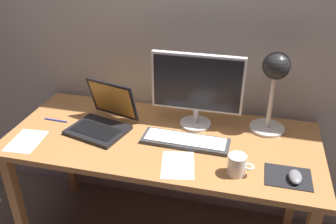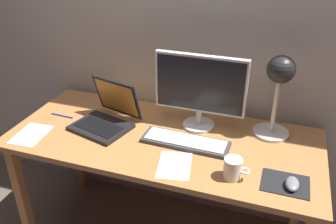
{
  "view_description": "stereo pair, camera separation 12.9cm",
  "coord_description": "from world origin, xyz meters",
  "views": [
    {
      "loc": [
        0.41,
        -1.51,
        1.74
      ],
      "look_at": [
        0.04,
        -0.05,
        0.92
      ],
      "focal_mm": 38.34,
      "sensor_mm": 36.0,
      "label": 1
    },
    {
      "loc": [
        0.53,
        -1.48,
        1.74
      ],
      "look_at": [
        0.04,
        -0.05,
        0.92
      ],
      "focal_mm": 38.34,
      "sensor_mm": 36.0,
      "label": 2
    }
  ],
  "objects": [
    {
      "name": "back_wall",
      "position": [
        0.0,
        0.4,
        1.3
      ],
      "size": [
        4.8,
        0.06,
        2.6
      ],
      "primitive_type": "cube",
      "color": "#A8A099",
      "rests_on": "ground"
    },
    {
      "name": "mousepad",
      "position": [
        0.62,
        -0.18,
        0.74
      ],
      "size": [
        0.2,
        0.16,
        0.0
      ],
      "primitive_type": "cube",
      "color": "black",
      "rests_on": "desk"
    },
    {
      "name": "pen",
      "position": [
        -0.62,
        0.02,
        0.74
      ],
      "size": [
        0.14,
        0.01,
        0.01
      ],
      "primitive_type": "cylinder",
      "rotation": [
        0.0,
        1.57,
        -0.04
      ],
      "color": "#2633A5",
      "rests_on": "desk"
    },
    {
      "name": "desk",
      "position": [
        0.0,
        0.0,
        0.66
      ],
      "size": [
        1.6,
        0.7,
        0.74
      ],
      "color": "#A8703D",
      "rests_on": "ground"
    },
    {
      "name": "laptop",
      "position": [
        -0.33,
        0.03,
        0.81
      ],
      "size": [
        0.36,
        0.36,
        0.24
      ],
      "color": "black",
      "rests_on": "desk"
    },
    {
      "name": "desk_lamp",
      "position": [
        0.53,
        0.21,
        1.04
      ],
      "size": [
        0.19,
        0.19,
        0.43
      ],
      "color": "beige",
      "rests_on": "desk"
    },
    {
      "name": "paper_sheet_near_mouse",
      "position": [
        -0.66,
        -0.2,
        0.74
      ],
      "size": [
        0.16,
        0.22,
        0.0
      ],
      "primitive_type": "cube",
      "rotation": [
        0.0,
        0.0,
        0.08
      ],
      "color": "white",
      "rests_on": "desk"
    },
    {
      "name": "monitor",
      "position": [
        0.15,
        0.16,
        0.97
      ],
      "size": [
        0.48,
        0.17,
        0.41
      ],
      "color": "silver",
      "rests_on": "desk"
    },
    {
      "name": "coffee_mug",
      "position": [
        0.4,
        -0.21,
        0.79
      ],
      "size": [
        0.12,
        0.08,
        0.1
      ],
      "color": "white",
      "rests_on": "desk"
    },
    {
      "name": "keyboard_main",
      "position": [
        0.13,
        -0.02,
        0.75
      ],
      "size": [
        0.44,
        0.15,
        0.03
      ],
      "color": "#38383A",
      "rests_on": "desk"
    },
    {
      "name": "paper_sheet_by_keyboard",
      "position": [
        0.13,
        -0.21,
        0.74
      ],
      "size": [
        0.19,
        0.23,
        0.0
      ],
      "primitive_type": "cube",
      "rotation": [
        0.0,
        0.0,
        0.19
      ],
      "color": "white",
      "rests_on": "desk"
    },
    {
      "name": "mouse",
      "position": [
        0.64,
        -0.2,
        0.76
      ],
      "size": [
        0.06,
        0.1,
        0.03
      ],
      "primitive_type": "ellipsoid",
      "color": "slate",
      "rests_on": "mousepad"
    }
  ]
}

